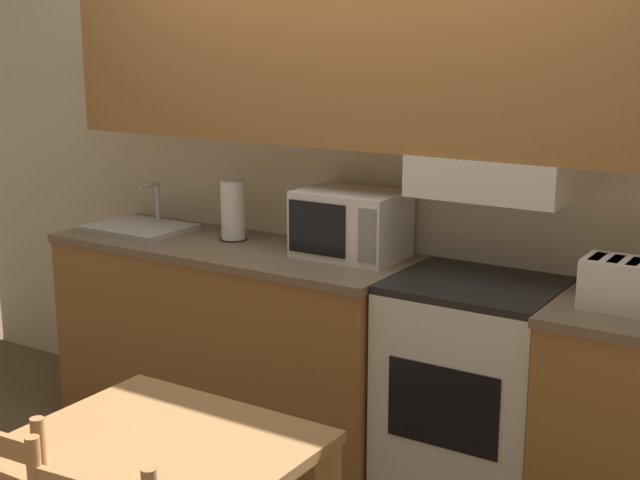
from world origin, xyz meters
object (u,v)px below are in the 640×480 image
Objects in this scene: sink_basin at (139,227)px; paper_towel_roll at (233,211)px; microwave at (351,224)px; stove_range at (472,396)px; toaster at (624,284)px.

paper_towel_roll is (0.51, 0.08, 0.12)m from sink_basin.
microwave is 0.94× the size of sink_basin.
toaster reaches higher than stove_range.
microwave reaches higher than paper_towel_roll.
microwave is 1.14m from sink_basin.
toaster is 1.04× the size of paper_towel_roll.
microwave is at bearing 5.20° from sink_basin.
paper_towel_roll reaches higher than toaster.
microwave reaches higher than sink_basin.
stove_range is 0.87m from microwave.
sink_basin is (-1.74, -0.02, 0.48)m from stove_range.
microwave is 1.62× the size of paper_towel_roll.
paper_towel_roll is (-1.79, 0.11, 0.05)m from toaster.
microwave is 0.62m from paper_towel_roll.
microwave is at bearing 2.07° from paper_towel_roll.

